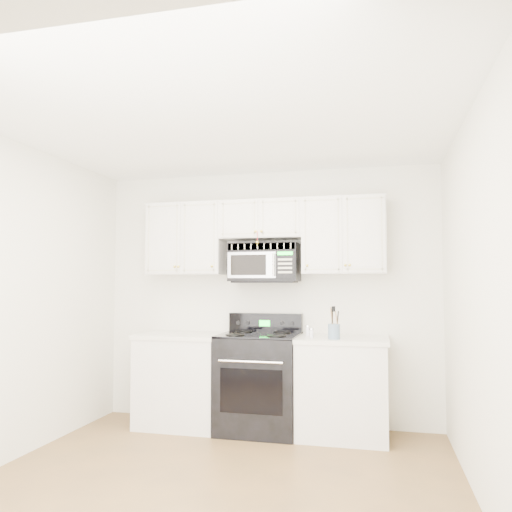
% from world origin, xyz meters
% --- Properties ---
extents(room, '(3.51, 3.51, 2.61)m').
position_xyz_m(room, '(0.00, 0.00, 1.30)').
color(room, brown).
rests_on(room, ground).
extents(base_cabinet_left, '(0.86, 0.65, 0.92)m').
position_xyz_m(base_cabinet_left, '(-0.80, 1.44, 0.43)').
color(base_cabinet_left, silver).
rests_on(base_cabinet_left, ground).
extents(base_cabinet_right, '(0.86, 0.65, 0.92)m').
position_xyz_m(base_cabinet_right, '(0.80, 1.44, 0.43)').
color(base_cabinet_right, silver).
rests_on(base_cabinet_right, ground).
extents(range, '(0.76, 0.69, 1.12)m').
position_xyz_m(range, '(0.00, 1.43, 0.48)').
color(range, black).
rests_on(range, ground).
extents(upper_cabinets, '(2.44, 0.37, 0.75)m').
position_xyz_m(upper_cabinets, '(-0.00, 1.58, 1.93)').
color(upper_cabinets, silver).
rests_on(upper_cabinets, ground).
extents(microwave, '(0.69, 0.40, 0.38)m').
position_xyz_m(microwave, '(0.02, 1.57, 1.64)').
color(microwave, black).
rests_on(microwave, ground).
extents(utensil_crock, '(0.11, 0.11, 0.29)m').
position_xyz_m(utensil_crock, '(0.74, 1.28, 1.00)').
color(utensil_crock, slate).
rests_on(utensil_crock, base_cabinet_right).
extents(shaker_salt, '(0.04, 0.04, 0.09)m').
position_xyz_m(shaker_salt, '(0.53, 1.32, 0.97)').
color(shaker_salt, silver).
rests_on(shaker_salt, base_cabinet_right).
extents(shaker_pepper, '(0.04, 0.04, 0.11)m').
position_xyz_m(shaker_pepper, '(0.47, 1.48, 0.97)').
color(shaker_pepper, silver).
rests_on(shaker_pepper, base_cabinet_right).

